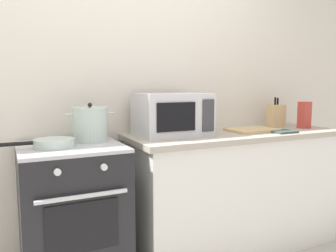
# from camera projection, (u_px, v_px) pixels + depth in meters

# --- Properties ---
(back_wall) EXTENTS (4.40, 0.10, 2.50)m
(back_wall) POSITION_uv_depth(u_px,v_px,m) (147.00, 89.00, 2.61)
(back_wall) COLOR silver
(back_wall) RESTS_ON ground_plane
(lower_cabinet_right) EXTENTS (1.64, 0.56, 0.88)m
(lower_cabinet_right) POSITION_uv_depth(u_px,v_px,m) (236.00, 193.00, 2.65)
(lower_cabinet_right) COLOR white
(lower_cabinet_right) RESTS_ON ground_plane
(countertop_right) EXTENTS (1.70, 0.60, 0.04)m
(countertop_right) POSITION_uv_depth(u_px,v_px,m) (237.00, 135.00, 2.60)
(countertop_right) COLOR #ADA393
(countertop_right) RESTS_ON lower_cabinet_right
(stove) EXTENTS (0.60, 0.64, 0.92)m
(stove) POSITION_uv_depth(u_px,v_px,m) (73.00, 218.00, 2.09)
(stove) COLOR black
(stove) RESTS_ON ground_plane
(stock_pot) EXTENTS (0.31, 0.22, 0.25)m
(stock_pot) POSITION_uv_depth(u_px,v_px,m) (90.00, 124.00, 2.16)
(stock_pot) COLOR silver
(stock_pot) RESTS_ON stove
(frying_pan) EXTENTS (0.43, 0.23, 0.05)m
(frying_pan) POSITION_uv_depth(u_px,v_px,m) (53.00, 143.00, 1.95)
(frying_pan) COLOR silver
(frying_pan) RESTS_ON stove
(microwave) EXTENTS (0.50, 0.37, 0.30)m
(microwave) POSITION_uv_depth(u_px,v_px,m) (172.00, 114.00, 2.40)
(microwave) COLOR silver
(microwave) RESTS_ON countertop_right
(cutting_board) EXTENTS (0.36, 0.26, 0.02)m
(cutting_board) POSITION_uv_depth(u_px,v_px,m) (252.00, 130.00, 2.63)
(cutting_board) COLOR tan
(cutting_board) RESTS_ON countertop_right
(knife_block) EXTENTS (0.13, 0.10, 0.25)m
(knife_block) POSITION_uv_depth(u_px,v_px,m) (276.00, 116.00, 2.91)
(knife_block) COLOR tan
(knife_block) RESTS_ON countertop_right
(pasta_box) EXTENTS (0.08, 0.08, 0.22)m
(pasta_box) POSITION_uv_depth(u_px,v_px,m) (304.00, 115.00, 2.82)
(pasta_box) COLOR #B73D33
(pasta_box) RESTS_ON countertop_right
(oven_mitt) EXTENTS (0.18, 0.14, 0.02)m
(oven_mitt) POSITION_uv_depth(u_px,v_px,m) (283.00, 132.00, 2.56)
(oven_mitt) COLOR #384C42
(oven_mitt) RESTS_ON countertop_right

